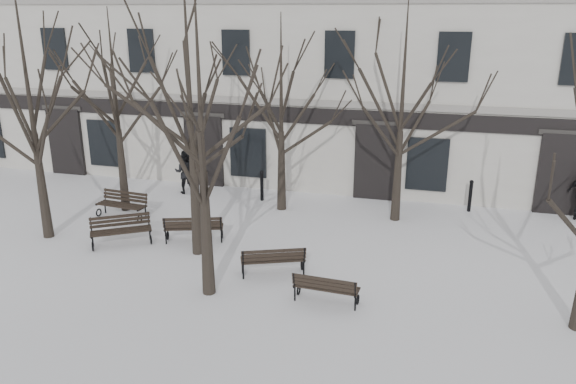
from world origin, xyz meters
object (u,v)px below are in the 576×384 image
(bench_3, at_px, (122,204))
(tree_1, at_px, (189,75))
(tree_2, at_px, (200,105))
(bench_4, at_px, (194,227))
(bench_0, at_px, (121,229))
(tree_0, at_px, (26,78))
(bench_2, at_px, (326,287))
(bench_1, at_px, (273,259))

(bench_3, bearing_deg, tree_1, -23.91)
(tree_2, bearing_deg, bench_4, 120.16)
(tree_2, distance_m, bench_4, 5.56)
(bench_0, bearing_deg, bench_4, -12.84)
(tree_0, height_order, bench_4, tree_0)
(bench_2, distance_m, bench_4, 5.50)
(bench_1, bearing_deg, bench_0, -31.67)
(tree_1, xyz_separation_m, bench_2, (4.30, -2.02, -4.82))
(tree_1, height_order, bench_2, tree_1)
(tree_1, xyz_separation_m, bench_1, (2.61, -0.86, -4.79))
(tree_1, height_order, bench_4, tree_1)
(bench_0, bearing_deg, bench_3, 87.00)
(bench_0, xyz_separation_m, bench_3, (-1.23, 2.17, -0.00))
(tree_1, height_order, bench_3, tree_1)
(tree_0, xyz_separation_m, tree_1, (5.17, 0.05, 0.22))
(tree_2, distance_m, bench_0, 6.22)
(tree_2, height_order, bench_1, tree_2)
(tree_2, bearing_deg, bench_3, 138.99)
(tree_1, xyz_separation_m, tree_2, (1.28, -2.24, -0.40))
(tree_0, distance_m, bench_4, 6.61)
(bench_0, height_order, bench_3, bench_0)
(tree_0, height_order, bench_3, tree_0)
(bench_0, bearing_deg, bench_1, -41.90)
(bench_1, distance_m, bench_4, 3.45)
(tree_0, distance_m, tree_2, 6.82)
(tree_2, relative_size, bench_3, 4.18)
(tree_1, relative_size, bench_2, 5.08)
(bench_3, height_order, bench_4, bench_4)
(tree_2, xyz_separation_m, bench_0, (-3.83, 2.23, -4.37))
(bench_2, bearing_deg, bench_4, -26.59)
(tree_0, relative_size, bench_0, 4.35)
(tree_0, relative_size, bench_1, 4.40)
(tree_0, xyz_separation_m, bench_0, (2.62, 0.04, -4.55))
(bench_1, bearing_deg, bench_2, 123.18)
(tree_1, bearing_deg, bench_3, 150.21)
(bench_1, height_order, bench_2, bench_1)
(tree_0, xyz_separation_m, bench_1, (7.78, -0.81, -4.57))
(bench_1, height_order, bench_4, bench_4)
(tree_2, relative_size, bench_1, 4.24)
(tree_0, relative_size, bench_4, 4.23)
(bench_1, xyz_separation_m, bench_3, (-6.39, 3.02, 0.02))
(tree_0, xyz_separation_m, tree_2, (6.45, -2.19, -0.18))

